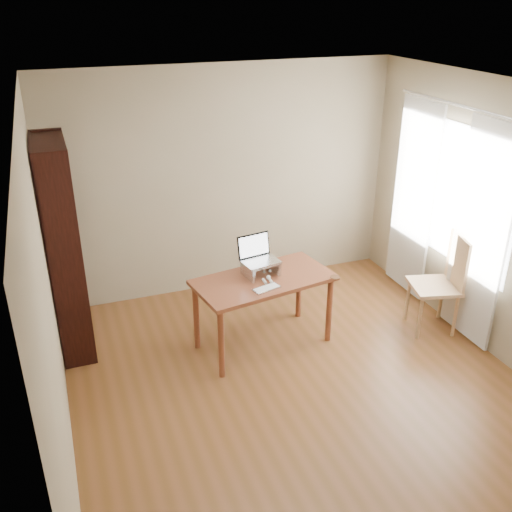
{
  "coord_description": "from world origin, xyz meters",
  "views": [
    {
      "loc": [
        -1.84,
        -3.7,
        3.29
      ],
      "look_at": [
        -0.15,
        0.84,
        1.01
      ],
      "focal_mm": 40.0,
      "sensor_mm": 36.0,
      "label": 1
    }
  ],
  "objects_px": {
    "desk": "(264,288)",
    "chair": "(442,279)",
    "cat": "(261,268)",
    "bookshelf": "(64,249)",
    "keyboard": "(267,288)",
    "laptop": "(259,254)"
  },
  "relations": [
    {
      "from": "desk",
      "to": "chair",
      "type": "distance_m",
      "value": 1.88
    },
    {
      "from": "desk",
      "to": "cat",
      "type": "distance_m",
      "value": 0.2
    },
    {
      "from": "bookshelf",
      "to": "desk",
      "type": "relative_size",
      "value": 1.47
    },
    {
      "from": "keyboard",
      "to": "chair",
      "type": "xyz_separation_m",
      "value": [
        1.9,
        -0.11,
        -0.19
      ]
    },
    {
      "from": "laptop",
      "to": "cat",
      "type": "relative_size",
      "value": 0.81
    },
    {
      "from": "laptop",
      "to": "chair",
      "type": "xyz_separation_m",
      "value": [
        1.85,
        -0.47,
        -0.37
      ]
    },
    {
      "from": "desk",
      "to": "cat",
      "type": "bearing_deg",
      "value": 74.25
    },
    {
      "from": "bookshelf",
      "to": "keyboard",
      "type": "bearing_deg",
      "value": -27.99
    },
    {
      "from": "desk",
      "to": "laptop",
      "type": "height_order",
      "value": "laptop"
    },
    {
      "from": "keyboard",
      "to": "chair",
      "type": "height_order",
      "value": "chair"
    },
    {
      "from": "keyboard",
      "to": "chair",
      "type": "relative_size",
      "value": 0.27
    },
    {
      "from": "chair",
      "to": "laptop",
      "type": "bearing_deg",
      "value": -179.68
    },
    {
      "from": "keyboard",
      "to": "bookshelf",
      "type": "bearing_deg",
      "value": 137.34
    },
    {
      "from": "cat",
      "to": "bookshelf",
      "type": "bearing_deg",
      "value": 164.46
    },
    {
      "from": "desk",
      "to": "laptop",
      "type": "relative_size",
      "value": 3.74
    },
    {
      "from": "bookshelf",
      "to": "chair",
      "type": "xyz_separation_m",
      "value": [
        3.62,
        -1.02,
        -0.48
      ]
    },
    {
      "from": "bookshelf",
      "to": "keyboard",
      "type": "xyz_separation_m",
      "value": [
        1.71,
        -0.91,
        -0.29
      ]
    },
    {
      "from": "cat",
      "to": "chair",
      "type": "relative_size",
      "value": 0.45
    },
    {
      "from": "laptop",
      "to": "cat",
      "type": "distance_m",
      "value": 0.14
    },
    {
      "from": "cat",
      "to": "chair",
      "type": "height_order",
      "value": "chair"
    },
    {
      "from": "keyboard",
      "to": "chair",
      "type": "distance_m",
      "value": 1.92
    },
    {
      "from": "keyboard",
      "to": "cat",
      "type": "xyz_separation_m",
      "value": [
        0.07,
        0.33,
        0.05
      ]
    }
  ]
}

